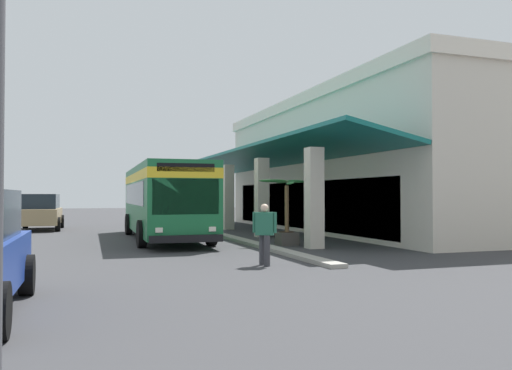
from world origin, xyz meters
name	(u,v)px	position (x,y,z in m)	size (l,w,h in m)	color
ground	(322,234)	(0.00, 8.00, 0.00)	(120.00, 120.00, 0.00)	#38383A
curb_strip	(212,232)	(-1.91, 2.86, 0.06)	(26.63, 0.50, 0.12)	#9E998E
plaza_building	(379,165)	(-1.91, 12.48, 3.58)	(22.49, 13.58, 7.14)	beige
transit_bus	(164,196)	(0.60, 0.09, 1.85)	(11.27, 3.03, 3.34)	#196638
parked_suv_tan	(41,211)	(-7.73, -5.33, 1.02)	(4.86, 2.32, 1.97)	#9E845B
pedestrian	(265,231)	(10.18, 1.26, 0.93)	(0.45, 0.55, 1.65)	#38383D
potted_palm	(286,225)	(4.92, 4.06, 0.77)	(1.97, 2.00, 2.52)	#4C4742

